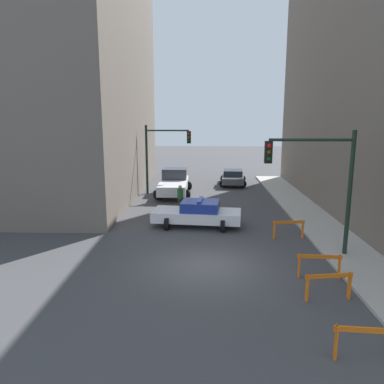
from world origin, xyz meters
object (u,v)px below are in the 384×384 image
object	(u,v)px
barrier_back	(319,262)
white_truck	(174,183)
parked_car_near	(233,177)
barrier_mid	(329,282)
pedestrian_crossing	(180,198)
police_car	(198,213)
barrier_front	(367,338)
traffic_light_near	(322,174)
traffic_light_far	(161,149)
barrier_corner	(289,227)

from	to	relation	value
barrier_back	white_truck	bearing A→B (deg)	113.61
parked_car_near	barrier_mid	bearing A→B (deg)	-81.35
pedestrian_crossing	barrier_back	size ratio (longest dim) A/B	1.04
white_truck	pedestrian_crossing	world-z (taller)	white_truck
police_car	barrier_front	xyz separation A→B (m)	(4.24, -11.24, -0.11)
traffic_light_near	barrier_mid	distance (m)	4.97
barrier_mid	traffic_light_far	bearing A→B (deg)	113.27
pedestrian_crossing	barrier_front	bearing A→B (deg)	-86.66
traffic_light_near	barrier_corner	bearing A→B (deg)	107.80
pedestrian_crossing	barrier_back	xyz separation A→B (m)	(5.67, -9.68, -0.24)
barrier_front	barrier_corner	bearing A→B (deg)	88.79
white_truck	barrier_back	size ratio (longest dim) A/B	3.38
barrier_corner	white_truck	bearing A→B (deg)	121.72
parked_car_near	barrier_front	size ratio (longest dim) A/B	2.77
traffic_light_near	barrier_mid	world-z (taller)	traffic_light_near
traffic_light_far	barrier_back	world-z (taller)	traffic_light_far
barrier_front	barrier_corner	size ratio (longest dim) A/B	1.01
pedestrian_crossing	barrier_corner	xyz separation A→B (m)	(5.57, -5.19, -0.24)
barrier_front	barrier_corner	world-z (taller)	same
police_car	barrier_back	xyz separation A→B (m)	(4.55, -6.46, -0.11)
traffic_light_far	barrier_mid	xyz separation A→B (m)	(7.21, -16.77, -2.78)
police_car	parked_car_near	size ratio (longest dim) A/B	1.10
police_car	barrier_front	size ratio (longest dim) A/B	3.05
traffic_light_near	pedestrian_crossing	distance (m)	10.08
traffic_light_near	parked_car_near	world-z (taller)	traffic_light_near
traffic_light_far	barrier_corner	distance (m)	13.17
white_truck	parked_car_near	bearing A→B (deg)	41.99
traffic_light_far	white_truck	size ratio (longest dim) A/B	0.96
police_car	barrier_back	distance (m)	7.90
pedestrian_crossing	police_car	bearing A→B (deg)	-87.77
traffic_light_near	white_truck	world-z (taller)	traffic_light_near
police_car	barrier_front	bearing A→B (deg)	-153.09
barrier_mid	barrier_back	world-z (taller)	same
white_truck	barrier_corner	size ratio (longest dim) A/B	3.41
barrier_back	pedestrian_crossing	bearing A→B (deg)	120.38
police_car	white_truck	world-z (taller)	white_truck
parked_car_near	pedestrian_crossing	world-z (taller)	pedestrian_crossing
traffic_light_near	barrier_back	size ratio (longest dim) A/B	3.25
white_truck	barrier_front	world-z (taller)	white_truck
barrier_front	white_truck	bearing A→B (deg)	107.45
traffic_light_far	white_truck	bearing A→B (deg)	-19.35
pedestrian_crossing	barrier_mid	bearing A→B (deg)	-81.35
police_car	barrier_back	world-z (taller)	police_car
barrier_front	barrier_back	size ratio (longest dim) A/B	1.00
barrier_front	barrier_back	xyz separation A→B (m)	(0.30, 4.78, 0.00)
parked_car_near	barrier_back	distance (m)	19.10
traffic_light_far	barrier_mid	size ratio (longest dim) A/B	3.27
traffic_light_far	parked_car_near	size ratio (longest dim) A/B	1.17
pedestrian_crossing	white_truck	bearing A→B (deg)	81.61
pedestrian_crossing	barrier_front	xyz separation A→B (m)	(5.37, -14.46, -0.24)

